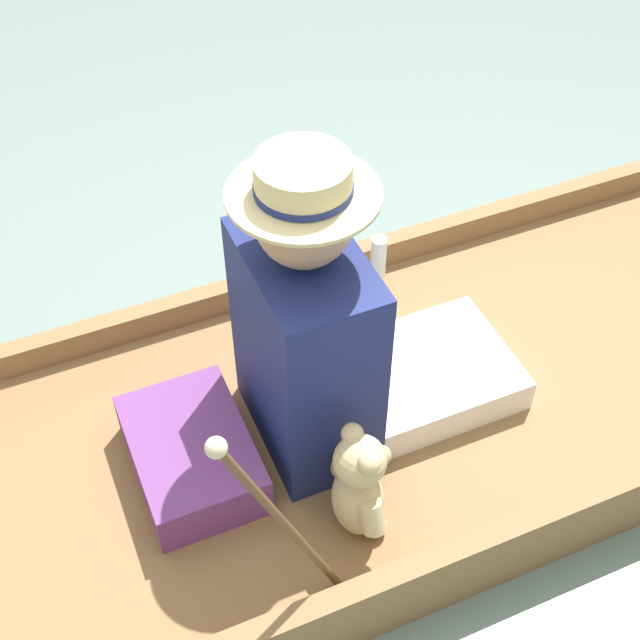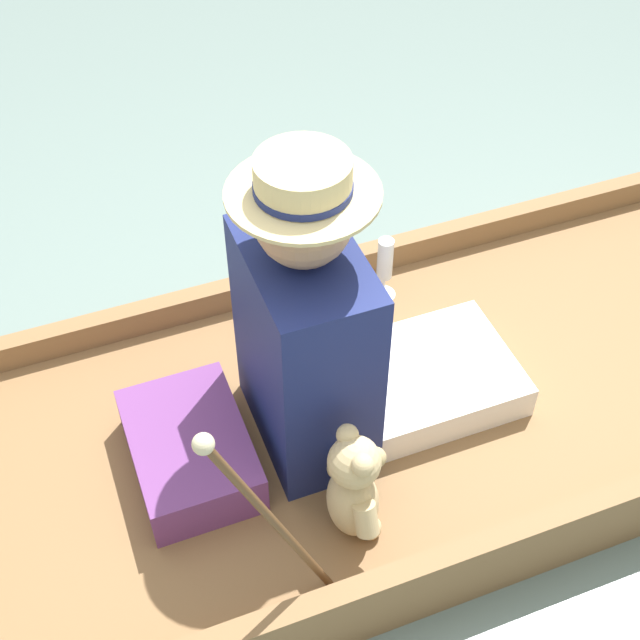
# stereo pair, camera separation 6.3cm
# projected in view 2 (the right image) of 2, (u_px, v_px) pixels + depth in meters

# --- Properties ---
(ground_plane) EXTENTS (16.00, 16.00, 0.00)m
(ground_plane) POSITION_uv_depth(u_px,v_px,m) (298.00, 460.00, 2.68)
(ground_plane) COLOR slate
(punt_boat) EXTENTS (1.17, 3.37, 0.24)m
(punt_boat) POSITION_uv_depth(u_px,v_px,m) (297.00, 444.00, 2.62)
(punt_boat) COLOR brown
(punt_boat) RESTS_ON ground_plane
(seat_cushion) EXTENTS (0.44, 0.31, 0.14)m
(seat_cushion) POSITION_uv_depth(u_px,v_px,m) (190.00, 450.00, 2.43)
(seat_cushion) COLOR #6B3875
(seat_cushion) RESTS_ON punt_boat
(seated_person) EXTENTS (0.44, 0.81, 0.94)m
(seated_person) POSITION_uv_depth(u_px,v_px,m) (330.00, 337.00, 2.34)
(seated_person) COLOR white
(seated_person) RESTS_ON punt_boat
(teddy_bear) EXTENTS (0.26, 0.15, 0.37)m
(teddy_bear) POSITION_uv_depth(u_px,v_px,m) (354.00, 488.00, 2.23)
(teddy_bear) COLOR tan
(teddy_bear) RESTS_ON punt_boat
(wine_glass) EXTENTS (0.08, 0.08, 0.24)m
(wine_glass) POSITION_uv_depth(u_px,v_px,m) (385.00, 263.00, 2.85)
(wine_glass) COLOR silver
(wine_glass) RESTS_ON punt_boat
(walking_cane) EXTENTS (0.04, 0.29, 0.75)m
(walking_cane) POSITION_uv_depth(u_px,v_px,m) (263.00, 510.00, 1.87)
(walking_cane) COLOR brown
(walking_cane) RESTS_ON punt_boat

